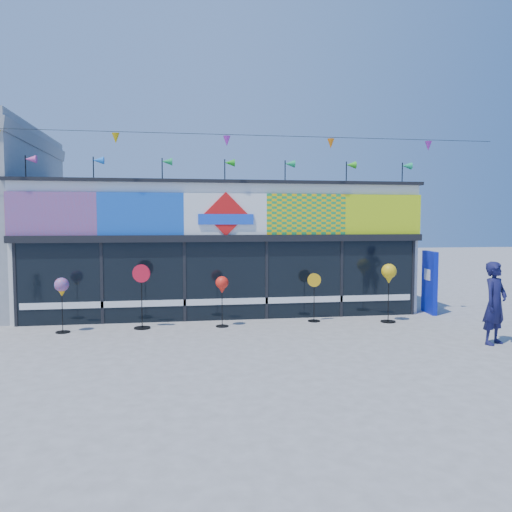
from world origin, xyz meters
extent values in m
plane|color=slate|center=(0.00, 0.00, 0.00)|extent=(80.00, 80.00, 0.00)
cube|color=white|center=(0.00, 6.00, 2.00)|extent=(12.00, 5.00, 4.00)
cube|color=black|center=(0.00, 3.44, 1.15)|extent=(11.60, 0.12, 2.30)
cube|color=black|center=(0.00, 3.40, 2.40)|extent=(12.00, 0.30, 0.20)
cube|color=white|center=(0.00, 3.41, 0.55)|extent=(11.40, 0.10, 0.18)
cube|color=black|center=(0.00, 6.00, 4.05)|extent=(12.20, 5.20, 0.10)
cube|color=black|center=(-5.80, 3.43, 1.15)|extent=(0.08, 0.14, 2.30)
cube|color=black|center=(-3.50, 3.43, 1.15)|extent=(0.08, 0.14, 2.30)
cube|color=black|center=(-1.20, 3.43, 1.15)|extent=(0.08, 0.14, 2.30)
cube|color=black|center=(1.20, 3.43, 1.15)|extent=(0.08, 0.14, 2.30)
cube|color=black|center=(3.50, 3.43, 1.15)|extent=(0.08, 0.14, 2.30)
cube|color=black|center=(5.80, 3.43, 1.15)|extent=(0.08, 0.14, 2.30)
cube|color=red|center=(-4.80, 3.42, 3.10)|extent=(2.40, 0.08, 1.20)
cube|color=blue|center=(-2.40, 3.42, 3.10)|extent=(2.40, 0.08, 1.20)
cube|color=white|center=(0.00, 3.42, 3.10)|extent=(2.40, 0.08, 1.20)
cube|color=yellow|center=(2.40, 3.42, 3.10)|extent=(2.40, 0.08, 1.20)
cube|color=#CAE813|center=(4.80, 3.42, 3.10)|extent=(2.40, 0.08, 1.20)
cube|color=red|center=(0.00, 3.36, 3.10)|extent=(1.27, 0.06, 1.27)
cube|color=blue|center=(0.00, 3.34, 2.95)|extent=(1.60, 0.05, 0.30)
cube|color=blue|center=(-4.03, 3.48, 0.91)|extent=(0.78, 0.03, 0.78)
cube|color=#FAB60D|center=(-2.69, 3.48, 1.16)|extent=(0.92, 0.03, 0.92)
cube|color=purple|center=(-1.34, 3.48, 1.40)|extent=(0.78, 0.03, 0.78)
cube|color=purple|center=(0.00, 3.48, 1.01)|extent=(0.92, 0.03, 0.92)
cube|color=gold|center=(1.34, 3.48, 1.24)|extent=(0.78, 0.03, 0.78)
cube|color=#182BCD|center=(2.69, 3.48, 1.60)|extent=(0.92, 0.03, 0.92)
cube|color=#1A29DE|center=(4.03, 3.48, 0.92)|extent=(0.78, 0.03, 0.78)
cylinder|color=black|center=(-5.50, 3.65, 4.35)|extent=(0.03, 0.03, 0.70)
cone|color=#D1459D|center=(-5.36, 3.65, 4.60)|extent=(0.30, 0.22, 0.22)
cylinder|color=black|center=(-3.70, 3.65, 4.35)|extent=(0.03, 0.03, 0.70)
cone|color=blue|center=(-3.56, 3.65, 4.60)|extent=(0.30, 0.22, 0.22)
cylinder|color=black|center=(-1.80, 3.65, 4.35)|extent=(0.03, 0.03, 0.70)
cone|color=#179848|center=(-1.66, 3.65, 4.60)|extent=(0.30, 0.22, 0.22)
cylinder|color=black|center=(0.00, 3.65, 4.35)|extent=(0.03, 0.03, 0.70)
cone|color=#19A018|center=(0.14, 3.65, 4.60)|extent=(0.30, 0.22, 0.22)
cylinder|color=black|center=(1.80, 3.65, 4.35)|extent=(0.03, 0.03, 0.70)
cone|color=#179651|center=(1.94, 3.65, 4.60)|extent=(0.30, 0.22, 0.22)
cylinder|color=black|center=(3.70, 3.65, 4.35)|extent=(0.03, 0.03, 0.70)
cone|color=green|center=(3.84, 3.65, 4.60)|extent=(0.30, 0.22, 0.22)
cylinder|color=black|center=(5.50, 3.65, 4.35)|extent=(0.03, 0.03, 0.70)
cone|color=#189F60|center=(5.64, 3.65, 4.60)|extent=(0.30, 0.22, 0.22)
cylinder|color=black|center=(0.00, 3.00, 5.30)|extent=(16.00, 0.01, 0.01)
cone|color=#DFB10B|center=(-3.00, 3.00, 5.12)|extent=(0.20, 0.20, 0.28)
cone|color=#BB29C0|center=(0.00, 3.00, 5.12)|extent=(0.20, 0.20, 0.28)
cone|color=orange|center=(3.00, 3.00, 5.12)|extent=(0.20, 0.20, 0.28)
cone|color=purple|center=(6.00, 3.00, 5.12)|extent=(0.20, 0.20, 0.28)
cube|color=#0B1AA8|center=(6.44, 3.54, 0.98)|extent=(0.26, 0.99, 1.96)
cube|color=white|center=(6.36, 3.54, 1.22)|extent=(0.09, 0.44, 0.34)
cylinder|color=black|center=(-4.36, 2.40, 0.01)|extent=(0.36, 0.36, 0.03)
cylinder|color=black|center=(-4.36, 2.40, 0.62)|extent=(0.02, 0.02, 1.18)
sphere|color=#FBAA0D|center=(-4.36, 2.40, 1.26)|extent=(0.36, 0.36, 0.36)
cone|color=#FBAA0D|center=(-4.36, 2.40, 1.03)|extent=(0.18, 0.18, 0.16)
cylinder|color=black|center=(-2.35, 2.60, 0.02)|extent=(0.44, 0.44, 0.03)
cylinder|color=black|center=(-2.35, 2.60, 0.75)|extent=(0.03, 0.03, 1.44)
cylinder|color=red|center=(-2.35, 2.60, 1.49)|extent=(0.48, 0.17, 0.49)
cylinder|color=black|center=(-0.20, 2.51, 0.01)|extent=(0.35, 0.35, 0.03)
cylinder|color=black|center=(-0.20, 2.51, 0.60)|extent=(0.02, 0.02, 1.15)
sphere|color=red|center=(-0.20, 2.51, 1.22)|extent=(0.35, 0.35, 0.35)
cone|color=red|center=(-0.20, 2.51, 1.00)|extent=(0.18, 0.18, 0.16)
cylinder|color=black|center=(2.49, 2.82, 0.01)|extent=(0.36, 0.36, 0.03)
cylinder|color=black|center=(2.49, 2.82, 0.61)|extent=(0.02, 0.02, 1.16)
cylinder|color=gold|center=(2.49, 2.82, 1.20)|extent=(0.39, 0.05, 0.39)
cylinder|color=black|center=(4.57, 2.39, 0.02)|extent=(0.43, 0.43, 0.03)
cylinder|color=black|center=(4.57, 2.39, 0.72)|extent=(0.03, 0.03, 1.39)
sphere|color=gold|center=(4.57, 2.39, 1.47)|extent=(0.43, 0.43, 0.43)
cone|color=gold|center=(4.57, 2.39, 1.20)|extent=(0.21, 0.21, 0.19)
imported|color=#14143E|center=(5.98, -0.42, 0.97)|extent=(0.85, 0.74, 1.95)
camera|label=1|loc=(-1.35, -11.01, 2.89)|focal=35.00mm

